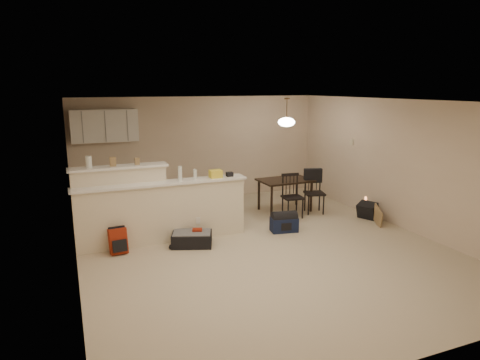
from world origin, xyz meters
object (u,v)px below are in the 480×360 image
dining_table (285,183)px  dining_chair_far (314,192)px  red_backpack (118,241)px  pendant_lamp (287,122)px  navy_duffel (284,225)px  black_daypack (368,211)px  dining_chair_near (293,196)px  suitcase (192,239)px

dining_table → dining_chair_far: dining_chair_far is taller
red_backpack → dining_chair_far: bearing=4.8°
pendant_lamp → navy_duffel: (-0.69, -1.26, -1.85)m
navy_duffel → black_daypack: black_daypack is taller
dining_chair_far → red_backpack: dining_chair_far is taller
dining_chair_near → suitcase: dining_chair_near is taller
black_daypack → dining_table: bearing=24.2°
dining_chair_near → red_backpack: bearing=-164.0°
dining_table → dining_chair_near: size_ratio=1.26×
dining_chair_near → red_backpack: (-3.68, -0.67, -0.25)m
dining_chair_near → dining_chair_far: 0.61m
dining_table → suitcase: dining_table is taller
navy_duffel → black_daypack: (2.02, 0.06, 0.03)m
pendant_lamp → red_backpack: 4.33m
suitcase → black_daypack: black_daypack is taller
pendant_lamp → red_backpack: (-3.77, -1.17, -1.78)m
black_daypack → pendant_lamp: bearing=24.2°
dining_table → navy_duffel: 1.51m
suitcase → navy_duffel: size_ratio=1.36×
suitcase → red_backpack: 1.25m
pendant_lamp → black_daypack: pendant_lamp is taller
dining_chair_far → black_daypack: bearing=-27.7°
red_backpack → dining_table: bearing=11.9°
navy_duffel → black_daypack: 2.02m
dining_chair_near → navy_duffel: size_ratio=1.83×
pendant_lamp → dining_chair_far: pendant_lamp is taller
pendant_lamp → dining_chair_near: (-0.08, -0.51, -1.53)m
suitcase → pendant_lamp: bearing=47.4°
dining_chair_near → dining_chair_far: dining_chair_far is taller
dining_table → red_backpack: bearing=-164.2°
dining_table → dining_chair_near: (-0.08, -0.51, -0.17)m
dining_chair_near → suitcase: 2.59m
dining_table → dining_chair_far: bearing=-39.8°
navy_duffel → suitcase: bearing=-168.7°
suitcase → navy_duffel: (1.84, 0.04, 0.02)m
navy_duffel → red_backpack: bearing=-171.6°
dining_chair_near → black_daypack: bearing=-20.2°
dining_chair_far → red_backpack: size_ratio=2.21×
dining_chair_far → suitcase: dining_chair_far is taller
dining_table → navy_duffel: dining_table is taller
dining_table → navy_duffel: size_ratio=2.30×
dining_chair_near → navy_duffel: (-0.60, -0.75, -0.32)m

